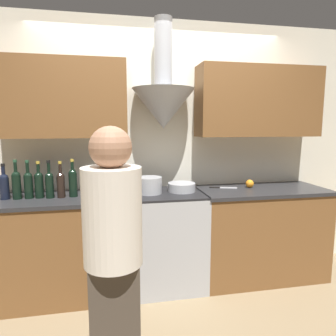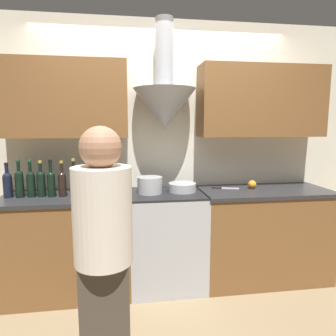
{
  "view_description": "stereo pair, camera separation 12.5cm",
  "coord_description": "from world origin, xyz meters",
  "px_view_note": "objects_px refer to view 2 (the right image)",
  "views": [
    {
      "loc": [
        -0.51,
        -2.42,
        1.56
      ],
      "look_at": [
        0.0,
        0.22,
        1.18
      ],
      "focal_mm": 32.0,
      "sensor_mm": 36.0,
      "label": 1
    },
    {
      "loc": [
        -0.38,
        -2.44,
        1.56
      ],
      "look_at": [
        0.0,
        0.22,
        1.18
      ],
      "focal_mm": 32.0,
      "sensor_mm": 36.0,
      "label": 2
    }
  ],
  "objects_px": {
    "wine_bottle_1": "(19,182)",
    "stove_range": "(167,239)",
    "wine_bottle_5": "(62,182)",
    "orange_fruit": "(252,184)",
    "wine_bottle_0": "(8,183)",
    "wine_bottle_2": "(31,182)",
    "wine_bottle_6": "(74,180)",
    "stock_pot": "(150,185)",
    "person_foreground_left": "(104,255)",
    "wine_bottle_3": "(41,182)",
    "mixing_bowl": "(182,187)",
    "wine_bottle_4": "(51,182)"
  },
  "relations": [
    {
      "from": "stove_range",
      "to": "wine_bottle_3",
      "type": "height_order",
      "value": "wine_bottle_3"
    },
    {
      "from": "wine_bottle_2",
      "to": "orange_fruit",
      "type": "bearing_deg",
      "value": 1.68
    },
    {
      "from": "wine_bottle_3",
      "to": "mixing_bowl",
      "type": "bearing_deg",
      "value": 0.92
    },
    {
      "from": "stock_pot",
      "to": "wine_bottle_6",
      "type": "bearing_deg",
      "value": -179.98
    },
    {
      "from": "wine_bottle_4",
      "to": "mixing_bowl",
      "type": "xyz_separation_m",
      "value": [
        1.2,
        0.04,
        -0.09
      ]
    },
    {
      "from": "wine_bottle_4",
      "to": "stock_pot",
      "type": "distance_m",
      "value": 0.89
    },
    {
      "from": "stove_range",
      "to": "wine_bottle_1",
      "type": "bearing_deg",
      "value": -179.75
    },
    {
      "from": "wine_bottle_2",
      "to": "wine_bottle_4",
      "type": "distance_m",
      "value": 0.18
    },
    {
      "from": "wine_bottle_5",
      "to": "wine_bottle_6",
      "type": "distance_m",
      "value": 0.1
    },
    {
      "from": "wine_bottle_3",
      "to": "wine_bottle_5",
      "type": "height_order",
      "value": "wine_bottle_3"
    },
    {
      "from": "wine_bottle_0",
      "to": "wine_bottle_3",
      "type": "bearing_deg",
      "value": -0.88
    },
    {
      "from": "wine_bottle_3",
      "to": "stock_pot",
      "type": "relative_size",
      "value": 1.39
    },
    {
      "from": "wine_bottle_4",
      "to": "wine_bottle_5",
      "type": "bearing_deg",
      "value": -2.11
    },
    {
      "from": "wine_bottle_3",
      "to": "person_foreground_left",
      "type": "relative_size",
      "value": 0.21
    },
    {
      "from": "wine_bottle_1",
      "to": "stove_range",
      "type": "bearing_deg",
      "value": 0.25
    },
    {
      "from": "wine_bottle_5",
      "to": "wine_bottle_6",
      "type": "height_order",
      "value": "wine_bottle_6"
    },
    {
      "from": "stove_range",
      "to": "wine_bottle_2",
      "type": "distance_m",
      "value": 1.36
    },
    {
      "from": "stock_pot",
      "to": "mixing_bowl",
      "type": "height_order",
      "value": "stock_pot"
    },
    {
      "from": "wine_bottle_5",
      "to": "mixing_bowl",
      "type": "height_order",
      "value": "wine_bottle_5"
    },
    {
      "from": "orange_fruit",
      "to": "mixing_bowl",
      "type": "bearing_deg",
      "value": -176.82
    },
    {
      "from": "wine_bottle_1",
      "to": "wine_bottle_6",
      "type": "distance_m",
      "value": 0.47
    },
    {
      "from": "wine_bottle_3",
      "to": "orange_fruit",
      "type": "bearing_deg",
      "value": 1.73
    },
    {
      "from": "wine_bottle_2",
      "to": "mixing_bowl",
      "type": "distance_m",
      "value": 1.38
    },
    {
      "from": "wine_bottle_0",
      "to": "mixing_bowl",
      "type": "height_order",
      "value": "wine_bottle_0"
    },
    {
      "from": "wine_bottle_6",
      "to": "stock_pot",
      "type": "height_order",
      "value": "wine_bottle_6"
    },
    {
      "from": "wine_bottle_1",
      "to": "wine_bottle_5",
      "type": "relative_size",
      "value": 1.06
    },
    {
      "from": "wine_bottle_1",
      "to": "wine_bottle_5",
      "type": "xyz_separation_m",
      "value": [
        0.37,
        -0.01,
        -0.01
      ]
    },
    {
      "from": "wine_bottle_1",
      "to": "stock_pot",
      "type": "bearing_deg",
      "value": 0.09
    },
    {
      "from": "wine_bottle_2",
      "to": "stock_pot",
      "type": "relative_size",
      "value": 1.44
    },
    {
      "from": "orange_fruit",
      "to": "wine_bottle_2",
      "type": "bearing_deg",
      "value": -178.32
    },
    {
      "from": "wine_bottle_2",
      "to": "wine_bottle_4",
      "type": "xyz_separation_m",
      "value": [
        0.18,
        -0.02,
        -0.0
      ]
    },
    {
      "from": "wine_bottle_0",
      "to": "wine_bottle_2",
      "type": "xyz_separation_m",
      "value": [
        0.2,
        -0.0,
        0.01
      ]
    },
    {
      "from": "wine_bottle_0",
      "to": "stock_pot",
      "type": "bearing_deg",
      "value": -0.46
    },
    {
      "from": "wine_bottle_2",
      "to": "person_foreground_left",
      "type": "distance_m",
      "value": 1.41
    },
    {
      "from": "stove_range",
      "to": "wine_bottle_2",
      "type": "relative_size",
      "value": 2.76
    },
    {
      "from": "wine_bottle_2",
      "to": "mixing_bowl",
      "type": "height_order",
      "value": "wine_bottle_2"
    },
    {
      "from": "wine_bottle_4",
      "to": "person_foreground_left",
      "type": "distance_m",
      "value": 1.31
    },
    {
      "from": "stove_range",
      "to": "wine_bottle_1",
      "type": "relative_size",
      "value": 2.7
    },
    {
      "from": "wine_bottle_3",
      "to": "stock_pot",
      "type": "height_order",
      "value": "wine_bottle_3"
    },
    {
      "from": "wine_bottle_2",
      "to": "wine_bottle_6",
      "type": "relative_size",
      "value": 0.99
    },
    {
      "from": "wine_bottle_5",
      "to": "orange_fruit",
      "type": "relative_size",
      "value": 3.92
    },
    {
      "from": "wine_bottle_6",
      "to": "mixing_bowl",
      "type": "bearing_deg",
      "value": 1.53
    },
    {
      "from": "wine_bottle_4",
      "to": "mixing_bowl",
      "type": "distance_m",
      "value": 1.21
    },
    {
      "from": "stove_range",
      "to": "wine_bottle_2",
      "type": "xyz_separation_m",
      "value": [
        -1.22,
        0.0,
        0.59
      ]
    },
    {
      "from": "stove_range",
      "to": "mixing_bowl",
      "type": "relative_size",
      "value": 3.48
    },
    {
      "from": "wine_bottle_5",
      "to": "orange_fruit",
      "type": "bearing_deg",
      "value": 2.6
    },
    {
      "from": "stove_range",
      "to": "mixing_bowl",
      "type": "xyz_separation_m",
      "value": [
        0.16,
        0.02,
        0.5
      ]
    },
    {
      "from": "wine_bottle_0",
      "to": "wine_bottle_5",
      "type": "height_order",
      "value": "wine_bottle_5"
    },
    {
      "from": "wine_bottle_2",
      "to": "wine_bottle_0",
      "type": "bearing_deg",
      "value": 178.59
    },
    {
      "from": "mixing_bowl",
      "to": "stock_pot",
      "type": "bearing_deg",
      "value": -175.23
    }
  ]
}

